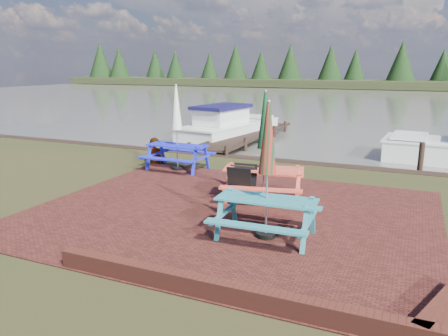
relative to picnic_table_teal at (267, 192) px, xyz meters
name	(u,v)px	position (x,y,z in m)	size (l,w,h in m)	color
ground	(212,227)	(-1.21, 0.07, -0.94)	(120.00, 120.00, 0.00)	black
paving	(231,213)	(-1.21, 1.07, -0.93)	(9.00, 7.50, 0.02)	#351511
brick_wall	(276,296)	(0.94, -2.34, -0.79)	(6.21, 1.79, 0.30)	#4C1E16
water	(375,101)	(-1.21, 37.07, -0.94)	(120.00, 60.00, 0.02)	#4E4A43
far_treeline	(394,66)	(-1.21, 66.07, 2.34)	(120.00, 10.00, 8.10)	black
picnic_table_teal	(267,192)	(0.00, 0.00, 0.00)	(2.00, 1.79, 2.68)	teal
picnic_table_red	(264,163)	(-0.84, 2.35, 0.02)	(2.30, 2.14, 2.73)	#D54736
picnic_table_blue	(177,141)	(-4.48, 4.37, 0.02)	(2.01, 1.80, 2.73)	#1A20C8
chalkboard	(242,184)	(-1.23, 1.84, -0.44)	(0.61, 0.60, 0.96)	black
jetty	(247,135)	(-4.71, 11.35, -0.83)	(1.76, 9.08, 1.00)	black
boat_jetty	(228,128)	(-5.88, 11.85, -0.58)	(3.17, 6.67, 1.86)	silver
person	(154,138)	(-5.67, 4.88, -0.03)	(0.66, 0.43, 1.81)	gray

